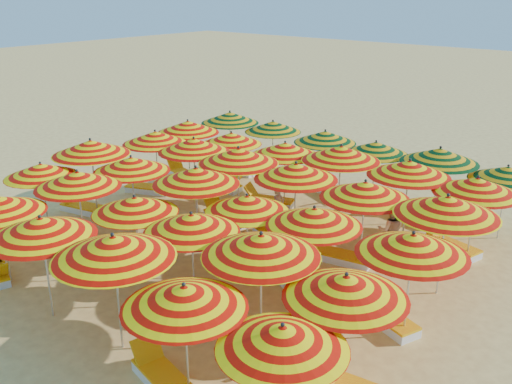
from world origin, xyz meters
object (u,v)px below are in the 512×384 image
(umbrella_17, at_px, (413,244))
(lounger_9, at_px, (384,316))
(lounger_5, at_px, (283,347))
(umbrella_32, at_px, (325,137))
(umbrella_25, at_px, (231,138))
(lounger_8, at_px, (297,284))
(umbrella_21, at_px, (296,171))
(umbrella_28, at_px, (409,169))
(umbrella_9, at_px, (191,223))
(umbrella_11, at_px, (346,287))
(lounger_11, at_px, (225,217))
(lounger_18, at_px, (238,168))
(umbrella_2, at_px, (41,228))
(umbrella_10, at_px, (261,246))
(lounger_19, at_px, (334,193))
(umbrella_4, at_px, (184,297))
(umbrella_5, at_px, (282,338))
(umbrella_15, at_px, (247,204))
(beachgoer_a, at_px, (278,207))
(lounger_7, at_px, (84,208))
(umbrella_6, at_px, (41,170))
(umbrella_23, at_px, (447,206))
(umbrella_27, at_px, (341,154))
(umbrella_33, at_px, (376,148))
(lounger_14, at_px, (183,174))
(umbrella_29, at_px, (477,186))
(umbrella_7, at_px, (77,180))
(umbrella_12, at_px, (91,148))
(umbrella_35, at_px, (507,174))
(lounger_13, at_px, (343,257))
(umbrella_30, at_px, (230,118))
(umbrella_20, at_px, (238,156))
(lounger_4, at_px, (67,244))
(lounger_2, at_px, (164,378))
(umbrella_31, at_px, (273,127))
(umbrella_8, at_px, (135,205))
(lounger_16, at_px, (268,201))
(umbrella_22, at_px, (365,190))
(umbrella_16, at_px, (314,217))
(beachgoer_b, at_px, (391,230))
(umbrella_24, at_px, (188,127))
(lounger_12, at_px, (274,236))
(lounger_10, at_px, (150,189))
(umbrella_13, at_px, (131,164))
(umbrella_34, at_px, (440,156))
(umbrella_18, at_px, (155,138))

(umbrella_17, distance_m, lounger_9, 2.16)
(lounger_5, bearing_deg, umbrella_32, 134.81)
(umbrella_25, bearing_deg, lounger_8, -35.41)
(umbrella_21, distance_m, umbrella_28, 3.32)
(umbrella_9, distance_m, umbrella_11, 4.36)
(lounger_11, height_order, lounger_18, same)
(umbrella_2, xyz_separation_m, umbrella_11, (6.49, 2.15, -0.08))
(umbrella_10, height_order, lounger_19, umbrella_10)
(umbrella_4, relative_size, umbrella_5, 1.06)
(umbrella_15, bearing_deg, umbrella_10, -44.04)
(umbrella_9, height_order, beachgoer_a, umbrella_9)
(lounger_18, bearing_deg, lounger_7, 83.83)
(umbrella_6, distance_m, umbrella_23, 11.60)
(umbrella_23, distance_m, umbrella_27, 4.94)
(umbrella_33, relative_size, lounger_14, 1.56)
(umbrella_10, xyz_separation_m, umbrella_29, (1.95, 6.82, -0.12))
(lounger_11, bearing_deg, umbrella_7, 78.78)
(umbrella_12, distance_m, umbrella_35, 12.85)
(lounger_13, bearing_deg, umbrella_10, -91.67)
(umbrella_7, height_order, lounger_7, umbrella_7)
(umbrella_11, distance_m, umbrella_30, 14.03)
(umbrella_20, xyz_separation_m, lounger_4, (-2.75, -4.51, -2.18))
(umbrella_10, bearing_deg, lounger_2, -103.57)
(umbrella_31, xyz_separation_m, lounger_2, (6.26, -11.35, -1.91))
(umbrella_9, bearing_deg, umbrella_8, -179.64)
(umbrella_12, bearing_deg, lounger_16, 48.89)
(umbrella_12, distance_m, umbrella_30, 6.64)
(umbrella_22, relative_size, lounger_13, 1.60)
(umbrella_17, distance_m, lounger_18, 12.52)
(umbrella_16, bearing_deg, umbrella_25, 146.16)
(umbrella_32, relative_size, beachgoer_b, 1.91)
(umbrella_21, relative_size, umbrella_23, 0.99)
(umbrella_2, xyz_separation_m, umbrella_24, (-4.48, 8.77, -0.03))
(lounger_12, bearing_deg, umbrella_2, 98.40)
(lounger_10, bearing_deg, umbrella_22, -24.39)
(umbrella_13, distance_m, beachgoer_b, 7.90)
(umbrella_34, height_order, lounger_4, umbrella_34)
(umbrella_18, relative_size, umbrella_31, 0.85)
(umbrella_11, distance_m, umbrella_18, 11.77)
(umbrella_30, xyz_separation_m, umbrella_33, (6.59, 0.09, -0.12))
(lounger_4, bearing_deg, umbrella_28, -123.11)
(umbrella_4, relative_size, umbrella_12, 0.78)
(umbrella_13, xyz_separation_m, lounger_12, (3.79, 2.19, -2.02))
(umbrella_31, xyz_separation_m, umbrella_34, (6.92, -0.40, 0.21))
(umbrella_15, distance_m, lounger_5, 3.99)
(umbrella_25, height_order, beachgoer_a, umbrella_25)
(umbrella_22, bearing_deg, umbrella_31, 145.50)
(lounger_18, bearing_deg, umbrella_15, 136.58)
(umbrella_4, bearing_deg, lounger_11, 127.98)
(umbrella_21, bearing_deg, umbrella_9, -88.00)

